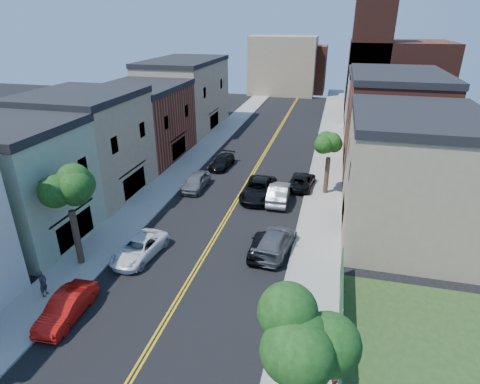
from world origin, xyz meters
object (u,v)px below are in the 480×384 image
Objects in this scene: red_sedan at (66,307)px; grey_car_left at (196,182)px; black_car_left at (222,162)px; grey_car_right at (275,241)px; black_car_right at (262,245)px; pedestrian_right at (331,367)px; pedestrian_left at (43,283)px; dark_car_right_far at (301,181)px; white_pickup at (139,248)px; silver_car_right at (279,193)px; black_suv_lane at (258,189)px.

red_sedan is 18.97m from grey_car_left.
black_car_left is 0.85× the size of grey_car_right.
black_car_right is 11.13m from pedestrian_right.
grey_car_left is at bearing -20.29° from pedestrian_left.
grey_car_right is 12.23m from dark_car_right_far.
grey_car_right is (9.21, 3.07, 0.10)m from white_pickup.
red_sedan is at bearing 50.51° from grey_car_right.
red_sedan reaches higher than dark_car_right_far.
black_car_left is at bearing 83.39° from red_sedan.
silver_car_right is at bearing -75.77° from grey_car_right.
grey_car_right is 1.08m from black_car_right.
black_car_left is 0.94× the size of dark_car_right_far.
white_pickup is 9.71m from grey_car_right.
pedestrian_left reaches higher than pedestrian_right.
grey_car_right reaches higher than black_car_right.
dark_car_right_far is (1.70, 3.79, -0.15)m from silver_car_right.
white_pickup is (1.09, 6.61, -0.03)m from red_sedan.
dark_car_right_far is at bearing -42.62° from pedestrian_left.
silver_car_right reaches higher than white_pickup.
dark_car_right_far is at bearing -15.99° from black_car_left.
red_sedan reaches higher than black_car_left.
black_suv_lane is at bearing -78.34° from black_car_right.
dark_car_right_far is at bearing -56.72° from pedestrian_right.
silver_car_right is at bearing 60.03° from red_sedan.
pedestrian_right is at bearing -54.37° from grey_car_left.
dark_car_right_far is 3.12× the size of pedestrian_right.
black_suv_lane is (-3.03, 8.84, 0.04)m from grey_car_right.
pedestrian_left reaches higher than silver_car_right.
dark_car_right_far is at bearing 42.31° from black_suv_lane.
black_suv_lane reaches higher than black_car_left.
grey_car_right is at bearing -56.46° from black_car_left.
silver_car_right is 19.63m from pedestrian_right.
dark_car_right_far reaches higher than black_car_left.
silver_car_right is at bearing 70.55° from dark_car_right_far.
black_suv_lane reaches higher than red_sedan.
red_sedan is 0.96× the size of grey_car_left.
pedestrian_left is 1.10× the size of pedestrian_right.
black_car_right is 9.04m from silver_car_right.
pedestrian_right is (7.30, -19.32, 0.11)m from black_suv_lane.
pedestrian_left is (-11.71, -16.88, 0.18)m from silver_car_right.
grey_car_left is at bearing -31.04° from pedestrian_right.
pedestrian_right is (5.15, -9.87, 0.23)m from black_car_right.
pedestrian_right is (5.30, -18.90, 0.10)m from silver_car_right.
red_sedan is at bearing 68.08° from dark_car_right_far.
grey_car_left reaches higher than dark_car_right_far.
pedestrian_left reaches higher than black_car_right.
grey_car_left is 0.77× the size of black_suv_lane.
white_pickup is 3.15× the size of pedestrian_right.
grey_car_left is at bearing -92.02° from black_car_left.
black_car_left is at bearing -53.99° from grey_car_right.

